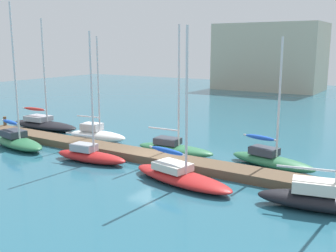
{
  "coord_description": "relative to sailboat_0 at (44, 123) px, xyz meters",
  "views": [
    {
      "loc": [
        14.45,
        -20.72,
        7.41
      ],
      "look_at": [
        0.0,
        2.0,
        2.0
      ],
      "focal_mm": 42.84,
      "sensor_mm": 36.0,
      "label": 1
    }
  ],
  "objects": [
    {
      "name": "ground_plane",
      "position": [
        14.18,
        -3.26,
        -0.51
      ],
      "size": [
        120.0,
        120.0,
        0.0
      ],
      "primitive_type": "plane",
      "color": "#286075"
    },
    {
      "name": "harbor_building_distant",
      "position": [
        6.11,
        43.69,
        5.02
      ],
      "size": [
        17.43,
        9.89,
        11.06
      ],
      "primitive_type": "cube",
      "color": "#BCB299",
      "rests_on": "ground_plane"
    },
    {
      "name": "sailboat_3",
      "position": [
        10.93,
        -5.58,
        -0.0
      ],
      "size": [
        5.39,
        1.95,
        8.29
      ],
      "rotation": [
        0.0,
        0.0,
        0.09
      ],
      "color": "#B21E1E",
      "rests_on": "ground_plane"
    },
    {
      "name": "dock_pier",
      "position": [
        14.18,
        -3.26,
        -0.25
      ],
      "size": [
        33.29,
        1.85,
        0.52
      ],
      "primitive_type": "cube",
      "color": "brown",
      "rests_on": "ground_plane"
    },
    {
      "name": "sailboat_7",
      "position": [
        25.46,
        -5.62,
        0.07
      ],
      "size": [
        6.45,
        3.0,
        9.36
      ],
      "rotation": [
        0.0,
        0.0,
        0.22
      ],
      "color": "black",
      "rests_on": "ground_plane"
    },
    {
      "name": "sailboat_0",
      "position": [
        0.0,
        0.0,
        0.0
      ],
      "size": [
        7.45,
        2.59,
        9.72
      ],
      "rotation": [
        0.0,
        0.0,
        0.04
      ],
      "color": "black",
      "rests_on": "ground_plane"
    },
    {
      "name": "sailboat_2",
      "position": [
        7.38,
        -1.04,
        0.06
      ],
      "size": [
        5.21,
        2.33,
        8.11
      ],
      "rotation": [
        0.0,
        0.0,
        0.14
      ],
      "color": "white",
      "rests_on": "ground_plane"
    },
    {
      "name": "dock_piling_near_end",
      "position": [
        -2.07,
        -2.49,
        0.14
      ],
      "size": [
        0.28,
        0.28,
        1.3
      ],
      "primitive_type": "cylinder",
      "color": "brown",
      "rests_on": "ground_plane"
    },
    {
      "name": "sailboat_6",
      "position": [
        21.15,
        -0.35,
        0.02
      ],
      "size": [
        5.83,
        2.65,
        7.94
      ],
      "rotation": [
        0.0,
        0.0,
        -0.19
      ],
      "color": "#2D7047",
      "rests_on": "ground_plane"
    },
    {
      "name": "sailboat_4",
      "position": [
        14.51,
        -1.01,
        -0.02
      ],
      "size": [
        5.85,
        1.96,
        8.8
      ],
      "rotation": [
        0.0,
        0.0,
        0.05
      ],
      "color": "#2D7047",
      "rests_on": "ground_plane"
    },
    {
      "name": "sailboat_1",
      "position": [
        3.79,
        -5.69,
        0.06
      ],
      "size": [
        6.3,
        2.93,
        10.38
      ],
      "rotation": [
        0.0,
        0.0,
        -0.18
      ],
      "color": "#2D7047",
      "rests_on": "ground_plane"
    },
    {
      "name": "sailboat_5",
      "position": [
        17.95,
        -5.98,
        -0.03
      ],
      "size": [
        6.9,
        3.25,
        8.43
      ],
      "rotation": [
        0.0,
        0.0,
        -0.2
      ],
      "color": "#B21E1E",
      "rests_on": "ground_plane"
    }
  ]
}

